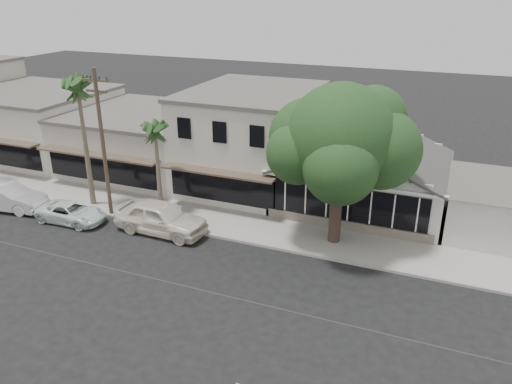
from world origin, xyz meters
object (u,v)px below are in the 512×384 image
at_px(utility_pole, 103,141).
at_px(car_2, 71,213).
at_px(car_0, 161,217).
at_px(car_1, 7,197).
at_px(shade_tree, 340,140).

bearing_deg(utility_pole, car_2, -135.14).
distance_m(car_0, car_1, 10.79).
bearing_deg(shade_tree, car_1, -169.83).
height_order(car_0, car_1, car_0).
distance_m(car_0, shade_tree, 10.98).
xyz_separation_m(car_1, car_2, (5.00, 0.07, -0.23)).
bearing_deg(car_0, car_1, 96.40).
relative_size(car_0, car_1, 1.09).
bearing_deg(car_1, car_0, -92.78).
relative_size(utility_pole, car_1, 1.79).
relative_size(car_2, shade_tree, 0.48).
bearing_deg(car_0, car_2, 99.86).
xyz_separation_m(car_0, shade_tree, (9.45, 2.72, 4.90)).
xyz_separation_m(car_0, car_2, (-5.75, -0.84, -0.34)).
height_order(car_0, car_2, car_0).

